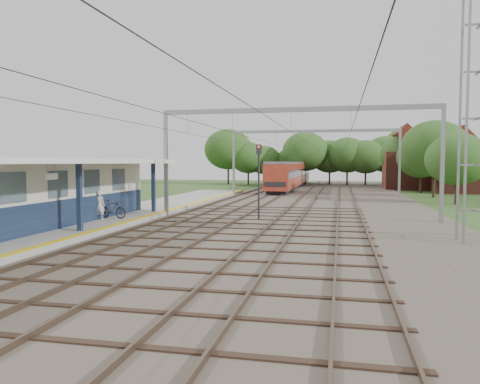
% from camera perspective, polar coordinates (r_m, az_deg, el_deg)
% --- Properties ---
extents(ground, '(160.00, 160.00, 0.00)m').
position_cam_1_polar(ground, '(15.75, -11.59, -9.67)').
color(ground, '#2D4C1E').
rests_on(ground, ground).
extents(ballast_bed, '(18.00, 90.00, 0.10)m').
position_cam_1_polar(ballast_bed, '(44.22, 9.21, -1.04)').
color(ballast_bed, '#473D33').
rests_on(ballast_bed, ground).
extents(platform, '(5.00, 52.00, 0.35)m').
position_cam_1_polar(platform, '(31.38, -13.88, -2.76)').
color(platform, gray).
rests_on(platform, ground).
extents(yellow_stripe, '(0.45, 52.00, 0.01)m').
position_cam_1_polar(yellow_stripe, '(30.44, -10.07, -2.56)').
color(yellow_stripe, yellow).
rests_on(yellow_stripe, platform).
extents(station_building, '(3.41, 18.00, 3.40)m').
position_cam_1_polar(station_building, '(25.92, -23.50, -0.12)').
color(station_building, beige).
rests_on(station_building, platform).
extents(canopy, '(6.40, 20.00, 3.44)m').
position_cam_1_polar(canopy, '(24.41, -22.84, 3.44)').
color(canopy, '#13213C').
rests_on(canopy, platform).
extents(rail_tracks, '(11.80, 88.00, 0.15)m').
position_cam_1_polar(rail_tracks, '(44.41, 5.99, -0.83)').
color(rail_tracks, brown).
rests_on(rail_tracks, ballast_bed).
extents(catenary_system, '(17.22, 88.00, 7.00)m').
position_cam_1_polar(catenary_system, '(39.45, 8.05, 6.35)').
color(catenary_system, gray).
rests_on(catenary_system, ground).
extents(lattice_pylon, '(1.30, 1.30, 12.00)m').
position_cam_1_polar(lattice_pylon, '(22.90, 27.08, 9.24)').
color(lattice_pylon, gray).
rests_on(lattice_pylon, ground).
extents(tree_band, '(31.72, 30.88, 8.82)m').
position_cam_1_polar(tree_band, '(71.20, 10.23, 4.61)').
color(tree_band, '#382619').
rests_on(tree_band, ground).
extents(house_near, '(7.00, 6.12, 7.89)m').
position_cam_1_polar(house_near, '(61.83, 25.98, 2.68)').
color(house_near, brown).
rests_on(house_near, ground).
extents(house_far, '(8.00, 6.12, 8.66)m').
position_cam_1_polar(house_far, '(66.75, 20.57, 3.06)').
color(house_far, brown).
rests_on(house_far, ground).
extents(person, '(0.62, 0.42, 1.66)m').
position_cam_1_polar(person, '(27.75, -16.75, -1.54)').
color(person, beige).
rests_on(person, platform).
extents(bicycle, '(1.85, 0.74, 1.08)m').
position_cam_1_polar(bicycle, '(28.13, -15.29, -2.04)').
color(bicycle, black).
rests_on(bicycle, platform).
extents(train, '(2.74, 34.08, 3.61)m').
position_cam_1_polar(train, '(66.40, 6.31, 2.22)').
color(train, black).
rests_on(train, ballast_bed).
extents(signal_post, '(0.37, 0.32, 4.70)m').
position_cam_1_polar(signal_post, '(28.51, 2.31, 2.49)').
color(signal_post, black).
rests_on(signal_post, ground).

